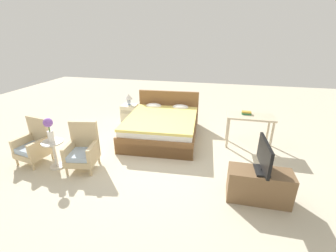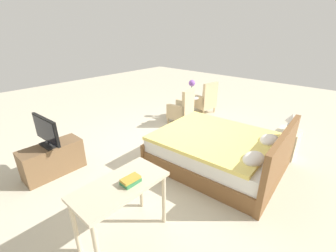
{
  "view_description": "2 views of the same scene",
  "coord_description": "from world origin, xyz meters",
  "px_view_note": "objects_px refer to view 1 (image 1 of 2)",
  "views": [
    {
      "loc": [
        1.27,
        -4.15,
        2.49
      ],
      "look_at": [
        0.29,
        0.16,
        0.65
      ],
      "focal_mm": 24.0,
      "sensor_mm": 36.0,
      "label": 1
    },
    {
      "loc": [
        3.17,
        2.63,
        2.29
      ],
      "look_at": [
        0.28,
        0.06,
        0.62
      ],
      "focal_mm": 24.0,
      "sensor_mm": 36.0,
      "label": 2
    }
  ],
  "objects_px": {
    "bed": "(162,126)",
    "nightstand": "(130,113)",
    "side_table": "(54,151)",
    "flower_vase": "(49,127)",
    "book_stack": "(246,113)",
    "armchair_by_window_left": "(35,145)",
    "tv_flatscreen": "(264,157)",
    "vanity_desk": "(250,120)",
    "armchair_by_window_right": "(83,150)",
    "table_lamp": "(129,98)",
    "tv_stand": "(259,185)"
  },
  "relations": [
    {
      "from": "bed",
      "to": "nightstand",
      "type": "height_order",
      "value": "bed"
    },
    {
      "from": "nightstand",
      "to": "tv_stand",
      "type": "distance_m",
      "value": 4.3
    },
    {
      "from": "bed",
      "to": "nightstand",
      "type": "xyz_separation_m",
      "value": [
        -1.2,
        0.79,
        -0.03
      ]
    },
    {
      "from": "flower_vase",
      "to": "armchair_by_window_left",
      "type": "bearing_deg",
      "value": 167.91
    },
    {
      "from": "bed",
      "to": "tv_stand",
      "type": "relative_size",
      "value": 2.32
    },
    {
      "from": "armchair_by_window_right",
      "to": "vanity_desk",
      "type": "bearing_deg",
      "value": 27.49
    },
    {
      "from": "tv_flatscreen",
      "to": "book_stack",
      "type": "height_order",
      "value": "tv_flatscreen"
    },
    {
      "from": "flower_vase",
      "to": "vanity_desk",
      "type": "relative_size",
      "value": 0.46
    },
    {
      "from": "bed",
      "to": "armchair_by_window_right",
      "type": "height_order",
      "value": "bed"
    },
    {
      "from": "armchair_by_window_left",
      "to": "vanity_desk",
      "type": "bearing_deg",
      "value": 21.25
    },
    {
      "from": "armchair_by_window_right",
      "to": "flower_vase",
      "type": "bearing_deg",
      "value": -167.92
    },
    {
      "from": "flower_vase",
      "to": "tv_flatscreen",
      "type": "distance_m",
      "value": 3.79
    },
    {
      "from": "armchair_by_window_left",
      "to": "flower_vase",
      "type": "distance_m",
      "value": 0.74
    },
    {
      "from": "armchair_by_window_right",
      "to": "tv_stand",
      "type": "relative_size",
      "value": 0.96
    },
    {
      "from": "armchair_by_window_left",
      "to": "flower_vase",
      "type": "height_order",
      "value": "flower_vase"
    },
    {
      "from": "tv_flatscreen",
      "to": "armchair_by_window_left",
      "type": "bearing_deg",
      "value": 176.85
    },
    {
      "from": "flower_vase",
      "to": "tv_stand",
      "type": "xyz_separation_m",
      "value": [
        3.78,
        -0.12,
        -0.59
      ]
    },
    {
      "from": "armchair_by_window_left",
      "to": "side_table",
      "type": "xyz_separation_m",
      "value": [
        0.55,
        -0.12,
        -0.02
      ]
    },
    {
      "from": "flower_vase",
      "to": "book_stack",
      "type": "bearing_deg",
      "value": 26.92
    },
    {
      "from": "armchair_by_window_left",
      "to": "side_table",
      "type": "distance_m",
      "value": 0.56
    },
    {
      "from": "flower_vase",
      "to": "nightstand",
      "type": "height_order",
      "value": "flower_vase"
    },
    {
      "from": "table_lamp",
      "to": "book_stack",
      "type": "relative_size",
      "value": 1.57
    },
    {
      "from": "armchair_by_window_left",
      "to": "table_lamp",
      "type": "bearing_deg",
      "value": 67.41
    },
    {
      "from": "armchair_by_window_left",
      "to": "bed",
      "type": "bearing_deg",
      "value": 37.81
    },
    {
      "from": "nightstand",
      "to": "tv_flatscreen",
      "type": "distance_m",
      "value": 4.33
    },
    {
      "from": "armchair_by_window_right",
      "to": "vanity_desk",
      "type": "distance_m",
      "value": 3.67
    },
    {
      "from": "side_table",
      "to": "nightstand",
      "type": "xyz_separation_m",
      "value": [
        0.51,
        2.66,
        -0.09
      ]
    },
    {
      "from": "flower_vase",
      "to": "book_stack",
      "type": "xyz_separation_m",
      "value": [
        3.71,
        1.88,
        -0.07
      ]
    },
    {
      "from": "vanity_desk",
      "to": "tv_stand",
      "type": "bearing_deg",
      "value": -90.53
    },
    {
      "from": "armchair_by_window_left",
      "to": "tv_flatscreen",
      "type": "xyz_separation_m",
      "value": [
        4.33,
        -0.24,
        0.41
      ]
    },
    {
      "from": "armchair_by_window_left",
      "to": "side_table",
      "type": "bearing_deg",
      "value": -12.09
    },
    {
      "from": "table_lamp",
      "to": "tv_flatscreen",
      "type": "distance_m",
      "value": 4.3
    },
    {
      "from": "armchair_by_window_left",
      "to": "tv_flatscreen",
      "type": "height_order",
      "value": "tv_flatscreen"
    },
    {
      "from": "tv_flatscreen",
      "to": "nightstand",
      "type": "bearing_deg",
      "value": 139.67
    },
    {
      "from": "armchair_by_window_right",
      "to": "flower_vase",
      "type": "relative_size",
      "value": 1.93
    },
    {
      "from": "bed",
      "to": "tv_flatscreen",
      "type": "bearing_deg",
      "value": -43.92
    },
    {
      "from": "table_lamp",
      "to": "armchair_by_window_left",
      "type": "bearing_deg",
      "value": -112.59
    },
    {
      "from": "vanity_desk",
      "to": "bed",
      "type": "bearing_deg",
      "value": 178.22
    },
    {
      "from": "table_lamp",
      "to": "book_stack",
      "type": "height_order",
      "value": "table_lamp"
    },
    {
      "from": "armchair_by_window_left",
      "to": "flower_vase",
      "type": "relative_size",
      "value": 1.93
    },
    {
      "from": "nightstand",
      "to": "vanity_desk",
      "type": "bearing_deg",
      "value": -14.5
    },
    {
      "from": "bed",
      "to": "armchair_by_window_left",
      "type": "relative_size",
      "value": 2.42
    },
    {
      "from": "side_table",
      "to": "tv_stand",
      "type": "bearing_deg",
      "value": -1.84
    },
    {
      "from": "bed",
      "to": "table_lamp",
      "type": "xyz_separation_m",
      "value": [
        -1.2,
        0.79,
        0.45
      ]
    },
    {
      "from": "bed",
      "to": "armchair_by_window_right",
      "type": "relative_size",
      "value": 2.42
    },
    {
      "from": "armchair_by_window_right",
      "to": "tv_flatscreen",
      "type": "xyz_separation_m",
      "value": [
        3.23,
        -0.24,
        0.41
      ]
    },
    {
      "from": "armchair_by_window_left",
      "to": "armchair_by_window_right",
      "type": "relative_size",
      "value": 1.0
    },
    {
      "from": "flower_vase",
      "to": "tv_flatscreen",
      "type": "bearing_deg",
      "value": -1.83
    },
    {
      "from": "bed",
      "to": "vanity_desk",
      "type": "relative_size",
      "value": 2.14
    },
    {
      "from": "side_table",
      "to": "nightstand",
      "type": "distance_m",
      "value": 2.71
    }
  ]
}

